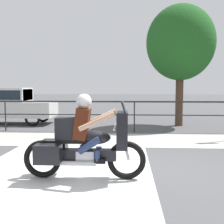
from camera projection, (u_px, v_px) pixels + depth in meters
ground_plane at (139, 171)px, 5.83m from camera, size 120.00×120.00×0.00m
sidewalk_band at (135, 140)px, 9.21m from camera, size 44.00×2.40×0.01m
crosswalk_band at (62, 172)px, 5.73m from camera, size 3.68×6.00×0.01m
fence_railing at (134, 108)px, 10.78m from camera, size 36.00×0.05×1.20m
motorcycle at (84, 141)px, 5.30m from camera, size 2.34×0.76×1.62m
parked_car at (9, 104)px, 13.15m from camera, size 4.05×1.63×1.70m
tree_behind_sign at (180, 43)px, 12.29m from camera, size 2.99×2.99×5.32m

